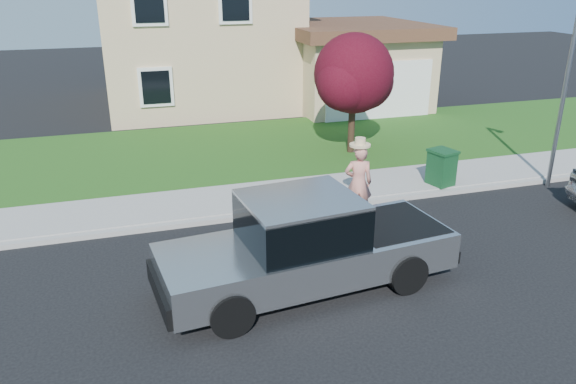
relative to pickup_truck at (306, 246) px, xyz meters
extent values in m
plane|color=black|center=(0.53, 0.60, -0.88)|extent=(80.00, 80.00, 0.00)
cube|color=gray|center=(1.53, 3.50, -0.82)|extent=(40.00, 0.20, 0.12)
cube|color=gray|center=(1.53, 4.60, -0.81)|extent=(40.00, 2.00, 0.15)
cube|color=#1C4E16|center=(1.53, 9.10, -0.83)|extent=(40.00, 7.00, 0.10)
cube|color=tan|center=(0.53, 17.60, 2.32)|extent=(8.00, 9.00, 6.40)
cube|color=tan|center=(7.03, 14.60, 0.72)|extent=(5.50, 6.00, 3.20)
cube|color=white|center=(7.03, 11.58, 0.37)|extent=(4.60, 0.12, 2.30)
cube|color=#4C2D1E|center=(7.03, 14.60, 2.52)|extent=(6.20, 6.80, 0.50)
cube|color=white|center=(-1.67, 13.05, 3.72)|extent=(1.30, 0.10, 1.50)
cube|color=white|center=(1.53, 13.05, 3.72)|extent=(1.30, 0.10, 1.50)
cube|color=black|center=(-1.67, 13.05, 0.72)|extent=(1.30, 0.10, 1.50)
cylinder|color=black|center=(-1.68, -1.08, -0.49)|extent=(0.81, 0.37, 0.78)
cylinder|color=black|center=(-1.87, 0.71, -0.49)|extent=(0.81, 0.37, 0.78)
cylinder|color=black|center=(1.77, -0.72, -0.49)|extent=(0.81, 0.37, 0.78)
cylinder|color=black|center=(1.59, 1.07, -0.49)|extent=(0.81, 0.37, 0.78)
cube|color=#A2A5A8|center=(0.03, 0.00, -0.21)|extent=(5.75, 2.52, 0.70)
cube|color=black|center=(-0.12, -0.01, 0.54)|extent=(2.23, 2.02, 0.83)
cube|color=#A2A5A8|center=(-0.12, -0.01, 0.97)|extent=(2.23, 2.02, 0.08)
cube|color=black|center=(1.88, 0.19, 0.13)|extent=(1.92, 1.84, 0.06)
cube|color=black|center=(-2.77, -0.29, -0.34)|extent=(0.31, 1.86, 0.39)
cube|color=black|center=(2.83, 0.29, -0.39)|extent=(0.31, 1.86, 0.24)
cube|color=black|center=(-1.01, 0.96, 0.44)|extent=(0.14, 0.23, 0.18)
imported|color=tan|center=(2.25, 2.72, 0.06)|extent=(0.78, 0.60, 1.88)
cylinder|color=#D9BE8B|center=(2.25, 2.72, 1.03)|extent=(0.50, 0.50, 0.05)
cylinder|color=#D9BE8B|center=(2.25, 2.72, 1.10)|extent=(0.25, 0.25, 0.18)
cylinder|color=black|center=(4.16, 7.63, 0.11)|extent=(0.22, 0.22, 1.77)
sphere|color=#440E19|center=(4.16, 7.63, 1.82)|extent=(2.55, 2.55, 2.55)
sphere|color=#440E19|center=(4.71, 7.96, 1.49)|extent=(1.88, 1.88, 1.88)
sphere|color=#440E19|center=(3.71, 7.30, 1.60)|extent=(1.77, 1.77, 1.77)
cube|color=#103C1C|center=(5.30, 3.91, -0.27)|extent=(0.70, 0.77, 0.92)
cube|color=#103C1C|center=(5.30, 3.91, 0.23)|extent=(0.77, 0.83, 0.07)
cylinder|color=slate|center=(8.36, 3.19, 1.56)|extent=(0.12, 0.12, 4.87)
camera|label=1|loc=(-3.09, -8.96, 4.82)|focal=35.00mm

